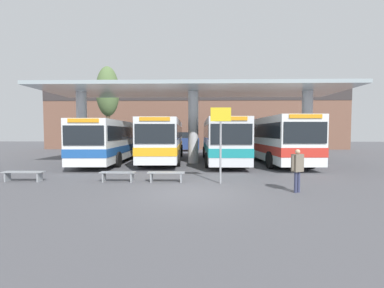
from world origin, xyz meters
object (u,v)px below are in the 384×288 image
at_px(waiting_bench_near_pillar, 118,174).
at_px(waiting_bench_far_platform, 166,175).
at_px(transit_bus_center_bay, 164,138).
at_px(waiting_bench_mid_platform, 23,174).
at_px(transit_bus_left_bay, 115,139).
at_px(pedestrian_waiting, 297,166).
at_px(info_sign_platform, 221,130).
at_px(transit_bus_far_right_bay, 274,138).
at_px(parked_car_street, 181,142).
at_px(poplar_tree_behind_left, 108,93).
at_px(transit_bus_right_bay, 222,139).

height_order(waiting_bench_near_pillar, waiting_bench_far_platform, same).
xyz_separation_m(transit_bus_center_bay, waiting_bench_mid_platform, (-5.41, -8.77, -1.44)).
bearing_deg(transit_bus_center_bay, transit_bus_left_bay, 1.92).
distance_m(waiting_bench_near_pillar, pedestrian_waiting, 7.71).
relative_size(transit_bus_left_bay, info_sign_platform, 3.68).
bearing_deg(waiting_bench_far_platform, transit_bus_far_right_bay, 46.84).
relative_size(waiting_bench_near_pillar, pedestrian_waiting, 0.98).
xyz_separation_m(transit_bus_center_bay, waiting_bench_near_pillar, (-0.99, -8.77, -1.45)).
xyz_separation_m(transit_bus_far_right_bay, waiting_bench_mid_platform, (-13.79, -7.62, -1.49)).
distance_m(transit_bus_center_bay, parked_car_street, 10.05).
distance_m(info_sign_platform, pedestrian_waiting, 3.48).
relative_size(waiting_bench_near_pillar, poplar_tree_behind_left, 0.18).
relative_size(waiting_bench_near_pillar, waiting_bench_mid_platform, 0.86).
height_order(pedestrian_waiting, parked_car_street, parked_car_street).
bearing_deg(poplar_tree_behind_left, transit_bus_far_right_bay, -24.92).
xyz_separation_m(waiting_bench_near_pillar, pedestrian_waiting, (7.44, -1.90, 0.66)).
bearing_deg(waiting_bench_mid_platform, transit_bus_right_bay, 39.17).
height_order(transit_bus_left_bay, parked_car_street, transit_bus_left_bay).
distance_m(transit_bus_right_bay, info_sign_platform, 8.43).
height_order(transit_bus_right_bay, info_sign_platform, info_sign_platform).
relative_size(transit_bus_far_right_bay, waiting_bench_near_pillar, 6.47).
bearing_deg(pedestrian_waiting, waiting_bench_far_platform, 131.26).
xyz_separation_m(info_sign_platform, parked_car_street, (-3.06, 19.06, -1.29)).
relative_size(transit_bus_right_bay, waiting_bench_near_pillar, 6.88).
relative_size(transit_bus_left_bay, waiting_bench_near_pillar, 7.65).
bearing_deg(waiting_bench_near_pillar, transit_bus_far_right_bay, 39.10).
height_order(transit_bus_center_bay, transit_bus_far_right_bay, transit_bus_far_right_bay).
bearing_deg(waiting_bench_near_pillar, info_sign_platform, -3.43).
height_order(transit_bus_left_bay, waiting_bench_near_pillar, transit_bus_left_bay).
height_order(waiting_bench_near_pillar, info_sign_platform, info_sign_platform).
height_order(waiting_bench_far_platform, pedestrian_waiting, pedestrian_waiting).
distance_m(transit_bus_left_bay, transit_bus_center_bay, 3.86).
bearing_deg(transit_bus_right_bay, transit_bus_far_right_bay, 172.85).
bearing_deg(parked_car_street, transit_bus_left_bay, -117.43).
xyz_separation_m(transit_bus_left_bay, info_sign_platform, (7.54, -8.78, 0.66)).
bearing_deg(info_sign_platform, waiting_bench_mid_platform, 178.23).
xyz_separation_m(transit_bus_far_right_bay, poplar_tree_behind_left, (-14.91, 6.93, 4.46)).
height_order(transit_bus_far_right_bay, info_sign_platform, info_sign_platform).
distance_m(waiting_bench_far_platform, info_sign_platform, 3.20).
bearing_deg(parked_car_street, transit_bus_center_bay, -97.49).
bearing_deg(waiting_bench_near_pillar, transit_bus_left_bay, 108.59).
xyz_separation_m(waiting_bench_near_pillar, info_sign_platform, (4.68, -0.28, 2.04)).
distance_m(transit_bus_far_right_bay, parked_car_street, 13.61).
relative_size(transit_bus_right_bay, pedestrian_waiting, 6.77).
distance_m(waiting_bench_near_pillar, poplar_tree_behind_left, 16.66).
relative_size(transit_bus_far_right_bay, poplar_tree_behind_left, 1.17).
height_order(transit_bus_left_bay, pedestrian_waiting, transit_bus_left_bay).
bearing_deg(transit_bus_left_bay, transit_bus_far_right_bay, 173.75).
height_order(transit_bus_far_right_bay, parked_car_street, transit_bus_far_right_bay).
relative_size(waiting_bench_mid_platform, info_sign_platform, 0.56).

